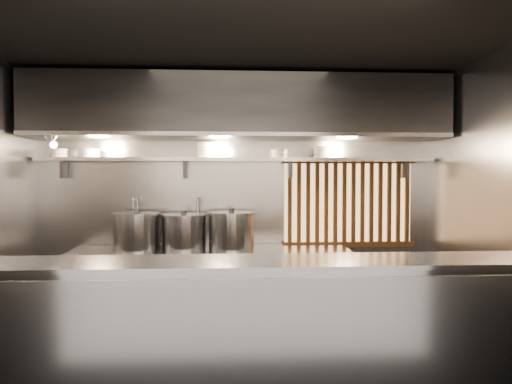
{
  "coord_description": "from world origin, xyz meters",
  "views": [
    {
      "loc": [
        -0.16,
        -4.31,
        1.71
      ],
      "look_at": [
        0.15,
        0.55,
        1.54
      ],
      "focal_mm": 35.0,
      "sensor_mm": 36.0,
      "label": 1
    }
  ],
  "objects": [
    {
      "name": "exhaust_hood",
      "position": [
        0.0,
        1.1,
        2.42
      ],
      "size": [
        4.4,
        0.81,
        0.65
      ],
      "color": "#2D2D30",
      "rests_on": "ceiling"
    },
    {
      "name": "stock_pot_right",
      "position": [
        -0.6,
        1.13,
        1.09
      ],
      "size": [
        0.65,
        0.65,
        0.42
      ],
      "rotation": [
        0.0,
        0.0,
        -0.4
      ],
      "color": "#9C9CA2",
      "rests_on": "cooking_bench"
    },
    {
      "name": "faucet_right",
      "position": [
        -0.45,
        1.37,
        1.31
      ],
      "size": [
        0.04,
        0.3,
        0.5
      ],
      "color": "silver",
      "rests_on": "wall_back"
    },
    {
      "name": "pendant_bulb",
      "position": [
        -0.1,
        1.2,
        1.96
      ],
      "size": [
        0.09,
        0.09,
        0.19
      ],
      "color": "#2D2D30",
      "rests_on": "exhaust_hood"
    },
    {
      "name": "bowl_stack_3",
      "position": [
        0.47,
        1.32,
        1.95
      ],
      "size": [
        0.2,
        0.2,
        0.09
      ],
      "color": "white",
      "rests_on": "bowl_shelf"
    },
    {
      "name": "wood_screen",
      "position": [
        1.3,
        1.45,
        1.38
      ],
      "size": [
        1.56,
        0.09,
        1.04
      ],
      "color": "#FFBD72",
      "rests_on": "wall_back"
    },
    {
      "name": "stock_pot_mid",
      "position": [
        -0.08,
        1.11,
        1.1
      ],
      "size": [
        0.53,
        0.53,
        0.44
      ],
      "rotation": [
        0.0,
        0.0,
        -0.02
      ],
      "color": "#9C9CA2",
      "rests_on": "cooking_bench"
    },
    {
      "name": "wall_back",
      "position": [
        0.0,
        1.5,
        1.4
      ],
      "size": [
        4.5,
        0.0,
        4.5
      ],
      "primitive_type": "plane",
      "rotation": [
        1.57,
        0.0,
        0.0
      ],
      "color": "gray",
      "rests_on": "floor"
    },
    {
      "name": "heat_lamp",
      "position": [
        -1.9,
        0.85,
        2.07
      ],
      "size": [
        0.25,
        0.35,
        0.2
      ],
      "color": "#9C9CA2",
      "rests_on": "exhaust_hood"
    },
    {
      "name": "bowl_shelf",
      "position": [
        0.0,
        1.32,
        1.88
      ],
      "size": [
        4.4,
        0.34,
        0.04
      ],
      "primitive_type": "cube",
      "color": "#9C9CA2",
      "rests_on": "wall_back"
    },
    {
      "name": "cooking_bench",
      "position": [
        -0.3,
        1.13,
        0.45
      ],
      "size": [
        3.0,
        0.7,
        0.9
      ],
      "primitive_type": "cube",
      "color": "#9C9CA2",
      "rests_on": "floor"
    },
    {
      "name": "bowl_stack_4",
      "position": [
        0.96,
        1.32,
        1.97
      ],
      "size": [
        0.22,
        0.22,
        0.13
      ],
      "color": "white",
      "rests_on": "bowl_shelf"
    },
    {
      "name": "serving_counter",
      "position": [
        0.0,
        -0.96,
        0.57
      ],
      "size": [
        4.5,
        0.56,
        1.13
      ],
      "color": "#9C9CA2",
      "rests_on": "floor"
    },
    {
      "name": "ceiling",
      "position": [
        0.0,
        0.0,
        2.8
      ],
      "size": [
        4.5,
        4.5,
        0.0
      ],
      "primitive_type": "plane",
      "rotation": [
        3.14,
        0.0,
        0.0
      ],
      "color": "black",
      "rests_on": "wall_back"
    },
    {
      "name": "wall_right",
      "position": [
        2.25,
        0.0,
        1.4
      ],
      "size": [
        0.0,
        3.0,
        3.0
      ],
      "primitive_type": "plane",
      "rotation": [
        1.57,
        0.0,
        -1.57
      ],
      "color": "gray",
      "rests_on": "floor"
    },
    {
      "name": "bowl_stack_1",
      "position": [
        -1.62,
        1.32,
        1.95
      ],
      "size": [
        0.2,
        0.2,
        0.09
      ],
      "color": "white",
      "rests_on": "bowl_shelf"
    },
    {
      "name": "bowl_stack_0",
      "position": [
        -1.98,
        1.32,
        1.95
      ],
      "size": [
        0.2,
        0.2,
        0.09
      ],
      "color": "white",
      "rests_on": "bowl_shelf"
    },
    {
      "name": "faucet_left",
      "position": [
        -1.15,
        1.37,
        1.31
      ],
      "size": [
        0.04,
        0.3,
        0.5
      ],
      "color": "silver",
      "rests_on": "wall_back"
    },
    {
      "name": "floor",
      "position": [
        0.0,
        0.0,
        0.0
      ],
      "size": [
        4.5,
        4.5,
        0.0
      ],
      "primitive_type": "plane",
      "color": "black",
      "rests_on": "ground"
    },
    {
      "name": "stock_pot_left",
      "position": [
        -1.11,
        1.09,
        1.1
      ],
      "size": [
        0.64,
        0.64,
        0.44
      ],
      "rotation": [
        0.0,
        0.0,
        0.31
      ],
      "color": "#9C9CA2",
      "rests_on": "cooking_bench"
    },
    {
      "name": "bowl_stack_2",
      "position": [
        -0.36,
        1.32,
        1.98
      ],
      "size": [
        0.21,
        0.21,
        0.17
      ],
      "color": "white",
      "rests_on": "bowl_shelf"
    }
  ]
}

